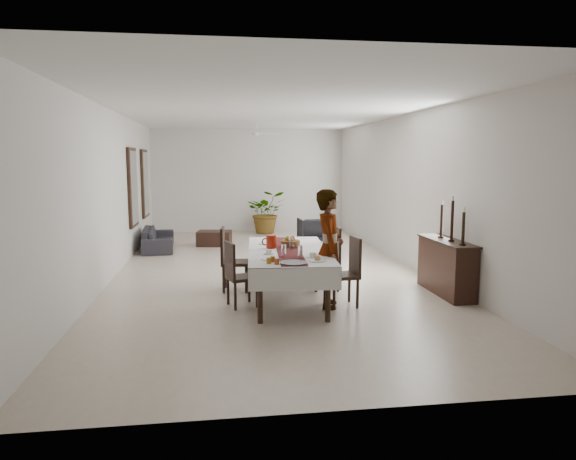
{
  "coord_description": "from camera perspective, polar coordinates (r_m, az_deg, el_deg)",
  "views": [
    {
      "loc": [
        -1.02,
        -10.23,
        2.23
      ],
      "look_at": [
        0.18,
        -1.64,
        1.05
      ],
      "focal_mm": 32.0,
      "sensor_mm": 36.0,
      "label": 1
    }
  ],
  "objects": [
    {
      "name": "floor",
      "position": [
        10.52,
        -2.23,
        -4.49
      ],
      "size": [
        6.0,
        12.0,
        0.0
      ],
      "primitive_type": "cube",
      "color": "beige",
      "rests_on": "ground"
    },
    {
      "name": "ceiling",
      "position": [
        10.33,
        -2.33,
        13.13
      ],
      "size": [
        6.0,
        12.0,
        0.02
      ],
      "primitive_type": "cube",
      "color": "silver",
      "rests_on": "wall_back"
    },
    {
      "name": "wall_back",
      "position": [
        16.28,
        -4.39,
        5.51
      ],
      "size": [
        6.0,
        0.02,
        3.2
      ],
      "primitive_type": "cube",
      "color": "silver",
      "rests_on": "floor"
    },
    {
      "name": "wall_front",
      "position": [
        4.4,
        5.53,
        -0.53
      ],
      "size": [
        6.0,
        0.02,
        3.2
      ],
      "primitive_type": "cube",
      "color": "silver",
      "rests_on": "floor"
    },
    {
      "name": "wall_left",
      "position": [
        10.44,
        -18.92,
        3.87
      ],
      "size": [
        0.02,
        12.0,
        3.2
      ],
      "primitive_type": "cube",
      "color": "silver",
      "rests_on": "floor"
    },
    {
      "name": "wall_right",
      "position": [
        11.01,
        13.49,
        4.25
      ],
      "size": [
        0.02,
        12.0,
        3.2
      ],
      "primitive_type": "cube",
      "color": "silver",
      "rests_on": "floor"
    },
    {
      "name": "dining_table_top",
      "position": [
        8.22,
        0.02,
        -2.46
      ],
      "size": [
        1.25,
        2.63,
        0.05
      ],
      "primitive_type": "cube",
      "rotation": [
        0.0,
        0.0,
        -0.07
      ],
      "color": "black",
      "rests_on": "table_leg_fl"
    },
    {
      "name": "table_leg_fl",
      "position": [
        7.1,
        -3.13,
        -7.43
      ],
      "size": [
        0.08,
        0.08,
        0.75
      ],
      "primitive_type": "cylinder",
      "rotation": [
        0.0,
        0.0,
        -0.07
      ],
      "color": "black",
      "rests_on": "floor"
    },
    {
      "name": "table_leg_fr",
      "position": [
        7.17,
        4.46,
        -7.29
      ],
      "size": [
        0.08,
        0.08,
        0.75
      ],
      "primitive_type": "cylinder",
      "rotation": [
        0.0,
        0.0,
        -0.07
      ],
      "color": "black",
      "rests_on": "floor"
    },
    {
      "name": "table_leg_bl",
      "position": [
        9.47,
        -3.32,
        -3.57
      ],
      "size": [
        0.08,
        0.08,
        0.75
      ],
      "primitive_type": "cylinder",
      "rotation": [
        0.0,
        0.0,
        -0.07
      ],
      "color": "black",
      "rests_on": "floor"
    },
    {
      "name": "table_leg_br",
      "position": [
        9.52,
        2.35,
        -3.5
      ],
      "size": [
        0.08,
        0.08,
        0.75
      ],
      "primitive_type": "cylinder",
      "rotation": [
        0.0,
        0.0,
        -0.07
      ],
      "color": "black",
      "rests_on": "floor"
    },
    {
      "name": "tablecloth_top",
      "position": [
        8.21,
        0.02,
        -2.24
      ],
      "size": [
        1.45,
        2.84,
        0.01
      ],
      "primitive_type": "cube",
      "rotation": [
        0.0,
        0.0,
        -0.07
      ],
      "color": "silver",
      "rests_on": "dining_table_top"
    },
    {
      "name": "tablecloth_drape_left",
      "position": [
        8.22,
        -4.33,
        -3.35
      ],
      "size": [
        0.21,
        2.75,
        0.32
      ],
      "primitive_type": "cube",
      "rotation": [
        0.0,
        0.0,
        -0.07
      ],
      "color": "white",
      "rests_on": "dining_table_top"
    },
    {
      "name": "tablecloth_drape_right",
      "position": [
        8.3,
        4.33,
        -3.24
      ],
      "size": [
        0.21,
        2.75,
        0.32
      ],
      "primitive_type": "cube",
      "rotation": [
        0.0,
        0.0,
        -0.07
      ],
      "color": "silver",
      "rests_on": "dining_table_top"
    },
    {
      "name": "tablecloth_drape_near",
      "position": [
        6.9,
        0.8,
        -5.48
      ],
      "size": [
        1.26,
        0.1,
        0.32
      ],
      "primitive_type": "cube",
      "rotation": [
        0.0,
        0.0,
        -0.07
      ],
      "color": "silver",
      "rests_on": "dining_table_top"
    },
    {
      "name": "tablecloth_drape_far",
      "position": [
        9.59,
        -0.53,
        -1.73
      ],
      "size": [
        1.26,
        0.1,
        0.32
      ],
      "primitive_type": "cube",
      "rotation": [
        0.0,
        0.0,
        -0.07
      ],
      "color": "silver",
      "rests_on": "dining_table_top"
    },
    {
      "name": "table_runner",
      "position": [
        8.21,
        0.02,
        -2.18
      ],
      "size": [
        0.56,
        2.69,
        0.0
      ],
      "primitive_type": "cube",
      "rotation": [
        0.0,
        0.0,
        -0.07
      ],
      "color": "maroon",
      "rests_on": "tablecloth_top"
    },
    {
      "name": "red_pitcher",
      "position": [
        8.34,
        -1.88,
        -1.31
      ],
      "size": [
        0.17,
        0.17,
        0.21
      ],
      "primitive_type": "cylinder",
      "rotation": [
        0.0,
        0.0,
        -0.07
      ],
      "color": "#9C1C0B",
      "rests_on": "tablecloth_top"
    },
    {
      "name": "pitcher_handle",
      "position": [
        8.33,
        -2.51,
        -1.31
      ],
      "size": [
        0.13,
        0.03,
        0.13
      ],
      "primitive_type": "torus",
      "rotation": [
        1.57,
        0.0,
        -0.07
      ],
      "color": "maroon",
      "rests_on": "red_pitcher"
    },
    {
      "name": "wine_glass_near",
      "position": [
        7.52,
        1.35,
        -2.42
      ],
      "size": [
        0.07,
        0.07,
        0.18
      ],
      "primitive_type": "cylinder",
      "color": "silver",
      "rests_on": "tablecloth_top"
    },
    {
      "name": "wine_glass_mid",
      "position": [
        7.61,
        -0.48,
        -2.3
      ],
      "size": [
        0.07,
        0.07,
        0.18
      ],
      "primitive_type": "cylinder",
      "color": "white",
      "rests_on": "tablecloth_top"
    },
    {
      "name": "wine_glass_far",
      "position": [
        8.25,
        0.37,
        -1.51
      ],
      "size": [
        0.07,
        0.07,
        0.18
      ],
      "primitive_type": "cylinder",
      "color": "white",
      "rests_on": "tablecloth_top"
    },
    {
      "name": "teacup_right",
      "position": [
        7.61,
        2.76,
        -2.76
      ],
      "size": [
        0.1,
        0.1,
        0.06
      ],
      "primitive_type": "cylinder",
      "color": "white",
      "rests_on": "saucer_right"
    },
    {
      "name": "saucer_right",
      "position": [
        7.61,
        2.76,
        -2.95
      ],
      "size": [
        0.16,
        0.16,
        0.01
      ],
      "primitive_type": "cylinder",
      "color": "white",
      "rests_on": "tablecloth_top"
    },
    {
      "name": "teacup_left",
      "position": [
        7.82,
        -2.14,
        -2.47
      ],
      "size": [
        0.1,
        0.1,
        0.06
      ],
      "primitive_type": "cylinder",
      "color": "silver",
      "rests_on": "saucer_left"
    },
    {
      "name": "saucer_left",
      "position": [
        7.83,
        -2.14,
        -2.65
      ],
      "size": [
        0.16,
        0.16,
        0.01
      ],
      "primitive_type": "cylinder",
      "color": "silver",
      "rests_on": "tablecloth_top"
    },
    {
      "name": "plate_near_right",
      "position": [
        7.3,
        3.3,
        -3.4
      ],
      "size": [
        0.26,
        0.26,
        0.02
      ],
      "primitive_type": "cylinder",
      "color": "white",
      "rests_on": "tablecloth_top"
    },
    {
      "name": "bread_near_right",
      "position": [
        7.3,
        3.3,
        -3.18
      ],
      "size": [
        0.1,
        0.1,
        0.1
      ],
      "primitive_type": "sphere",
      "color": "tan",
      "rests_on": "plate_near_right"
    },
    {
      "name": "plate_near_left",
      "position": [
        7.41,
        -2.04,
        -3.23
      ],
      "size": [
        0.26,
        0.26,
        0.02
      ],
      "primitive_type": "cylinder",
      "color": "white",
      "rests_on": "tablecloth_top"
    },
    {
      "name": "plate_far_left",
      "position": [
        8.77,
        -2.47,
        -1.51
      ],
      "size": [
        0.26,
        0.26,
        0.02
      ],
      "primitive_type": "cylinder",
      "color": "silver",
      "rests_on": "tablecloth_top"
    },
    {
      "name": "serving_tray",
      "position": [
        7.11,
        0.63,
        -3.67
      ],
      "size": [
        0.38,
        0.38,
        0.02
      ],
      "primitive_type": "cylinder",
      "color": "#3C3C41",
      "rests_on": "tablecloth_top"
    },
    {
      "name": "jam_jar_a",
      "position": [
        7.06,
        -1.25,
        -3.52
      ],
      "size": [
        0.07,
        0.07,
        0.08
      ],
      "primitive_type": "cylinder",
      "color": "#954315",
      "rests_on": "tablecloth_top"
    },
    {
      "name": "jam_jar_b",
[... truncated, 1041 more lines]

